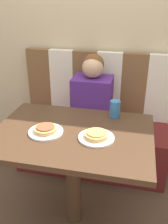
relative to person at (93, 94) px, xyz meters
name	(u,v)px	position (x,y,z in m)	size (l,w,h in m)	color
ground_plane	(74,218)	(0.00, -0.67, -0.74)	(12.00, 12.00, 0.00)	#4C3828
wall_back	(100,22)	(0.00, 0.30, 0.56)	(7.00, 0.05, 2.60)	#C6B28E
booth_seat	(92,145)	(0.00, 0.00, -0.52)	(1.34, 0.50, 0.44)	#5B1919
booth_backrest	(97,85)	(0.00, 0.22, 0.01)	(1.34, 0.07, 0.62)	brown
dining_table	(73,146)	(0.00, -0.67, -0.10)	(0.99, 0.72, 0.74)	#422B1C
person	(93,94)	(0.00, 0.00, 0.00)	(0.33, 0.25, 0.64)	#4C237A
plate_left	(46,132)	(-0.16, -0.71, 0.01)	(0.21, 0.21, 0.01)	white
plate_right	(96,138)	(0.16, -0.71, 0.01)	(0.21, 0.21, 0.01)	white
pizza_left	(46,129)	(-0.16, -0.71, 0.03)	(0.14, 0.14, 0.03)	tan
pizza_right	(96,135)	(0.16, -0.71, 0.03)	(0.14, 0.14, 0.03)	tan
drinking_cup	(115,109)	(0.23, -0.39, 0.06)	(0.07, 0.07, 0.12)	#2D669E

